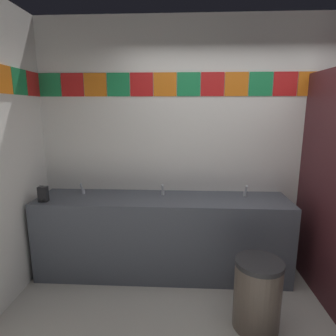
% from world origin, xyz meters
% --- Properties ---
extents(wall_back, '(4.40, 0.09, 2.80)m').
position_xyz_m(wall_back, '(0.00, 1.46, 1.41)').
color(wall_back, white).
rests_on(wall_back, ground_plane).
extents(vanity_counter, '(2.72, 0.60, 0.88)m').
position_xyz_m(vanity_counter, '(-0.79, 1.13, 0.45)').
color(vanity_counter, '#4C515B').
rests_on(vanity_counter, ground_plane).
extents(faucet_left, '(0.04, 0.10, 0.14)m').
position_xyz_m(faucet_left, '(-1.70, 1.22, 0.93)').
color(faucet_left, silver).
rests_on(faucet_left, vanity_counter).
extents(faucet_center, '(0.04, 0.10, 0.14)m').
position_xyz_m(faucet_center, '(-0.79, 1.22, 0.93)').
color(faucet_center, silver).
rests_on(faucet_center, vanity_counter).
extents(faucet_right, '(0.04, 0.10, 0.14)m').
position_xyz_m(faucet_right, '(0.11, 1.22, 0.93)').
color(faucet_right, silver).
rests_on(faucet_right, vanity_counter).
extents(soap_dispenser, '(0.09, 0.09, 0.16)m').
position_xyz_m(soap_dispenser, '(-2.02, 0.95, 0.96)').
color(soap_dispenser, black).
rests_on(soap_dispenser, vanity_counter).
extents(trash_bin, '(0.39, 0.39, 0.61)m').
position_xyz_m(trash_bin, '(0.06, 0.34, 0.31)').
color(trash_bin, brown).
rests_on(trash_bin, ground_plane).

